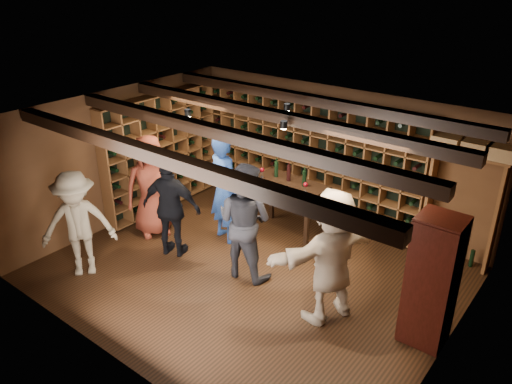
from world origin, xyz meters
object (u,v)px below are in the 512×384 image
Objects in this scene: man_blue_shirt at (225,188)px; guest_beige at (332,256)px; guest_red_floral at (151,186)px; guest_khaki at (78,224)px; tasting_table at (289,189)px; guest_woman_black at (171,207)px; display_cabinet at (431,283)px; man_grey_suit at (245,221)px.

man_blue_shirt reaches higher than guest_beige.
guest_khaki is at bearing -146.85° from guest_red_floral.
guest_beige is 1.38× the size of tasting_table.
guest_woman_black reaches higher than guest_khaki.
guest_beige reaches higher than display_cabinet.
guest_beige is at bearing 170.63° from man_grey_suit.
tasting_table is at bearing -108.74° from guest_beige.
tasting_table is (1.12, 1.71, 0.02)m from guest_woman_black.
display_cabinet is 0.96× the size of guest_red_floral.
display_cabinet is 5.11m from guest_khaki.
man_blue_shirt is 2.62m from guest_beige.
man_blue_shirt reaches higher than display_cabinet.
guest_khaki is at bearing 79.10° from man_blue_shirt.
guest_woman_black is 2.05m from tasting_table.
guest_woman_black is (0.81, -0.29, -0.06)m from guest_red_floral.
guest_red_floral is 3.67m from guest_beige.
guest_red_floral reaches higher than tasting_table.
guest_red_floral is 0.96× the size of guest_beige.
guest_red_floral is at bearing -39.35° from guest_woman_black.
man_grey_suit is at bearing 160.81° from man_blue_shirt.
man_grey_suit reaches higher than tasting_table.
man_blue_shirt is at bearing -83.77° from guest_beige.
tasting_table is at bearing -88.76° from man_grey_suit.
man_blue_shirt is 1.11m from tasting_table.
man_grey_suit is (-2.77, -0.26, 0.07)m from display_cabinet.
tasting_table is (0.78, 0.79, -0.09)m from man_blue_shirt.
man_grey_suit is 1.33m from guest_woman_black.
guest_beige is at bearing 164.29° from guest_woman_black.
display_cabinet is at bearing 179.21° from man_grey_suit.
guest_woman_black is 1.01× the size of guest_khaki.
man_blue_shirt reaches higher than guest_khaki.
display_cabinet is at bearing -57.93° from guest_red_floral.
man_grey_suit is 1.08× the size of guest_woman_black.
man_blue_shirt reaches higher than guest_woman_black.
tasting_table is at bearing 158.23° from display_cabinet.
guest_red_floral is at bearing -6.69° from man_grey_suit.
guest_red_floral is 1.07× the size of guest_khaki.
guest_woman_black is (-4.07, -0.53, 0.01)m from display_cabinet.
tasting_table is (1.93, 1.42, -0.04)m from guest_red_floral.
guest_beige is (-1.21, -0.35, 0.10)m from display_cabinet.
guest_woman_black is 1.45m from guest_khaki.
man_grey_suit is 1.56m from guest_beige.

